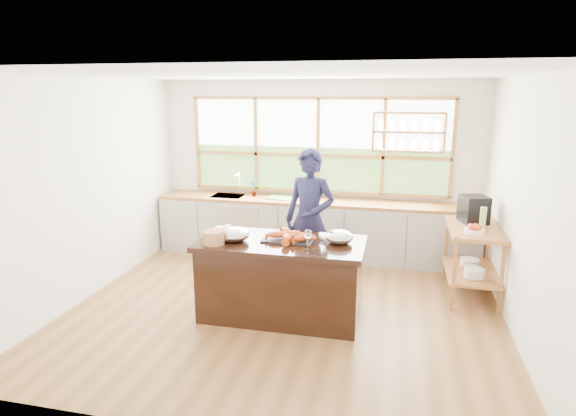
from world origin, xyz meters
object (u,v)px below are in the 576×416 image
(wicker_basket, at_px, (214,237))
(cook, at_px, (310,220))
(espresso_machine, at_px, (474,209))
(island, at_px, (281,279))

(wicker_basket, bearing_deg, cook, 54.04)
(espresso_machine, bearing_deg, island, -167.25)
(espresso_machine, distance_m, wicker_basket, 3.29)
(cook, relative_size, espresso_machine, 5.36)
(island, height_order, wicker_basket, wicker_basket)
(island, bearing_deg, espresso_machine, 31.13)
(island, relative_size, cook, 1.01)
(cook, xyz_separation_m, espresso_machine, (2.03, 0.42, 0.15))
(island, height_order, cook, cook)
(cook, height_order, wicker_basket, cook)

